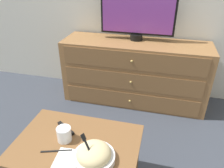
{
  "coord_description": "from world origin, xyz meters",
  "views": [
    {
      "loc": [
        0.18,
        -2.3,
        1.35
      ],
      "look_at": [
        -0.11,
        -1.14,
        0.68
      ],
      "focal_mm": 35.0,
      "sensor_mm": 36.0,
      "label": 1
    }
  ],
  "objects": [
    {
      "name": "remote_control",
      "position": [
        -0.37,
        -1.32,
        0.41
      ],
      "size": [
        0.15,
        0.1,
        0.02
      ],
      "color": "black",
      "rests_on": "coffee_table"
    },
    {
      "name": "tv",
      "position": [
        -0.1,
        -0.16,
        0.94
      ],
      "size": [
        0.72,
        0.12,
        0.53
      ],
      "color": "black",
      "rests_on": "dresser"
    },
    {
      "name": "drink_cup",
      "position": [
        -0.34,
        -1.4,
        0.44
      ],
      "size": [
        0.09,
        0.09,
        0.09
      ],
      "color": "beige",
      "rests_on": "coffee_table"
    },
    {
      "name": "dresser",
      "position": [
        -0.09,
        -0.24,
        0.33
      ],
      "size": [
        1.47,
        0.44,
        0.66
      ],
      "color": "olive",
      "rests_on": "ground_plane"
    },
    {
      "name": "knife",
      "position": [
        -0.34,
        -1.5,
        0.4
      ],
      "size": [
        0.17,
        0.07,
        0.01
      ],
      "color": "black",
      "rests_on": "coffee_table"
    },
    {
      "name": "ground_plane",
      "position": [
        0.0,
        0.0,
        0.0
      ],
      "size": [
        12.0,
        12.0,
        0.0
      ],
      "primitive_type": "plane",
      "color": "#383D47"
    },
    {
      "name": "takeout_bowl",
      "position": [
        -0.11,
        -1.51,
        0.44
      ],
      "size": [
        0.23,
        0.23,
        0.18
      ],
      "color": "silver",
      "rests_on": "coffee_table"
    },
    {
      "name": "napkin",
      "position": [
        -0.25,
        -1.54,
        0.4
      ],
      "size": [
        0.16,
        0.16,
        0.0
      ],
      "color": "white",
      "rests_on": "coffee_table"
    },
    {
      "name": "coffee_table",
      "position": [
        -0.26,
        -1.41,
        0.34
      ],
      "size": [
        0.75,
        0.52,
        0.4
      ],
      "color": "brown",
      "rests_on": "ground_plane"
    }
  ]
}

